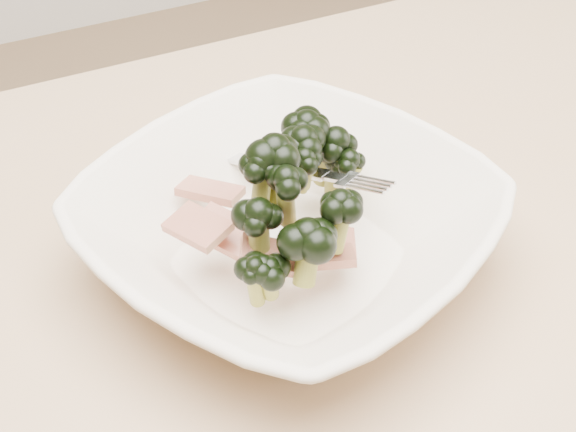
# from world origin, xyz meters

# --- Properties ---
(dining_table) EXTENTS (1.20, 0.80, 0.75)m
(dining_table) POSITION_xyz_m (0.00, 0.00, 0.65)
(dining_table) COLOR tan
(dining_table) RESTS_ON ground
(broccoli_dish) EXTENTS (0.40, 0.40, 0.13)m
(broccoli_dish) POSITION_xyz_m (0.05, 0.03, 0.79)
(broccoli_dish) COLOR beige
(broccoli_dish) RESTS_ON dining_table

